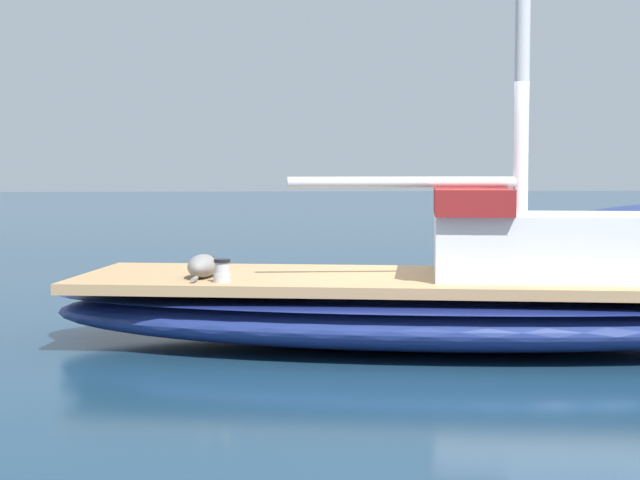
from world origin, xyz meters
TOP-DOWN VIEW (x-y plane):
  - ground_plane at (0.00, 0.00)m, footprint 120.00×120.00m
  - sailboat_main at (0.00, 0.00)m, footprint 3.72×7.56m
  - cabin_house at (0.21, 1.10)m, footprint 1.76×2.43m
  - dog_grey at (-0.03, -2.11)m, footprint 0.95×0.34m
  - deck_winch at (0.39, -1.92)m, footprint 0.16×0.16m

SIDE VIEW (x-z plane):
  - ground_plane at x=0.00m, z-range 0.00..0.00m
  - sailboat_main at x=0.00m, z-range 0.01..0.67m
  - deck_winch at x=0.39m, z-range 0.65..0.86m
  - dog_grey at x=-0.03m, z-range 0.66..0.88m
  - cabin_house at x=0.21m, z-range 0.59..1.43m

